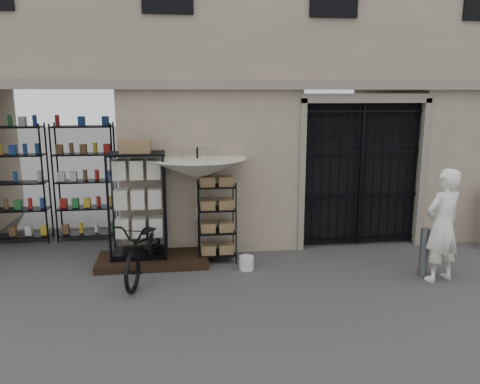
{
  "coord_description": "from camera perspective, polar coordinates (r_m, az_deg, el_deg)",
  "views": [
    {
      "loc": [
        -1.87,
        -6.77,
        3.08
      ],
      "look_at": [
        -0.8,
        1.4,
        1.35
      ],
      "focal_mm": 35.0,
      "sensor_mm": 36.0,
      "label": 1
    }
  ],
  "objects": [
    {
      "name": "ground",
      "position": [
        7.66,
        7.47,
        -11.94
      ],
      "size": [
        80.0,
        80.0,
        0.0
      ],
      "primitive_type": "plane",
      "color": "black",
      "rests_on": "ground"
    },
    {
      "name": "main_building",
      "position": [
        11.02,
        2.52,
        19.26
      ],
      "size": [
        14.0,
        4.0,
        9.0
      ],
      "primitive_type": "cube",
      "color": "tan",
      "rests_on": "ground"
    },
    {
      "name": "shop_recess",
      "position": [
        10.05,
        -22.55,
        1.9
      ],
      "size": [
        3.0,
        1.7,
        3.0
      ],
      "primitive_type": "cube",
      "color": "black",
      "rests_on": "ground"
    },
    {
      "name": "shop_shelving",
      "position": [
        10.58,
        -22.02,
        1.03
      ],
      "size": [
        2.7,
        0.5,
        2.5
      ],
      "primitive_type": "cube",
      "color": "black",
      "rests_on": "ground"
    },
    {
      "name": "iron_gate",
      "position": [
        9.87,
        14.18,
        2.28
      ],
      "size": [
        2.5,
        0.21,
        3.0
      ],
      "color": "black",
      "rests_on": "ground"
    },
    {
      "name": "step_platform",
      "position": [
        8.86,
        -10.55,
        -8.18
      ],
      "size": [
        2.0,
        0.9,
        0.15
      ],
      "primitive_type": "cube",
      "color": "black",
      "rests_on": "ground"
    },
    {
      "name": "display_cabinet",
      "position": [
        8.66,
        -12.28,
        -2.24
      ],
      "size": [
        1.1,
        0.89,
        2.08
      ],
      "rotation": [
        0.0,
        0.0,
        0.37
      ],
      "color": "black",
      "rests_on": "step_platform"
    },
    {
      "name": "wire_rack",
      "position": [
        8.71,
        -2.85,
        -3.7
      ],
      "size": [
        0.76,
        0.61,
        1.52
      ],
      "rotation": [
        0.0,
        0.0,
        0.23
      ],
      "color": "black",
      "rests_on": "ground"
    },
    {
      "name": "market_umbrella",
      "position": [
        8.56,
        -5.21,
        3.52
      ],
      "size": [
        1.96,
        1.99,
        2.56
      ],
      "rotation": [
        0.0,
        0.0,
        0.3
      ],
      "color": "black",
      "rests_on": "ground"
    },
    {
      "name": "white_bucket",
      "position": [
        8.44,
        0.79,
        -8.64
      ],
      "size": [
        0.31,
        0.31,
        0.25
      ],
      "primitive_type": "cylinder",
      "rotation": [
        0.0,
        0.0,
        -0.22
      ],
      "color": "silver",
      "rests_on": "ground"
    },
    {
      "name": "bicycle",
      "position": [
        8.33,
        -11.38,
        -10.08
      ],
      "size": [
        0.9,
        1.17,
        2.0
      ],
      "primitive_type": "imported",
      "rotation": [
        0.0,
        0.0,
        -0.21
      ],
      "color": "black",
      "rests_on": "ground"
    },
    {
      "name": "steel_bollard",
      "position": [
        8.66,
        21.52,
        -6.86
      ],
      "size": [
        0.18,
        0.18,
        0.84
      ],
      "primitive_type": "cylinder",
      "rotation": [
        0.0,
        0.0,
        0.18
      ],
      "color": "slate",
      "rests_on": "ground"
    },
    {
      "name": "shopkeeper",
      "position": [
        8.72,
        22.93,
        -9.8
      ],
      "size": [
        1.26,
        2.03,
        0.46
      ],
      "primitive_type": "imported",
      "rotation": [
        0.0,
        0.0,
        3.46
      ],
      "color": "white",
      "rests_on": "ground"
    }
  ]
}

